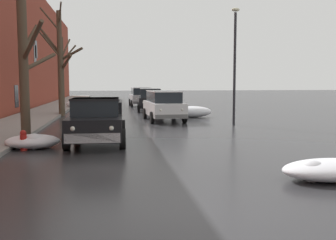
{
  "coord_description": "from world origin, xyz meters",
  "views": [
    {
      "loc": [
        -1.33,
        -6.24,
        2.34
      ],
      "look_at": [
        0.75,
        7.74,
        0.93
      ],
      "focal_mm": 40.86,
      "sensor_mm": 36.0,
      "label": 1
    }
  ],
  "objects_px": {
    "suv_silver_parked_far_down_block": "(141,96)",
    "fire_hydrant": "(23,140)",
    "bare_tree_far_down_block": "(61,71)",
    "suv_white_parked_kerbside_close": "(164,104)",
    "bare_tree_second_along_sidewalk": "(25,68)",
    "bare_tree_mid_block": "(60,60)",
    "street_lamp_post": "(235,61)",
    "suv_black_parked_kerbside_mid": "(150,99)",
    "pickup_truck_black_approaching_near_lane": "(97,120)"
  },
  "relations": [
    {
      "from": "pickup_truck_black_approaching_near_lane",
      "to": "suv_silver_parked_far_down_block",
      "type": "xyz_separation_m",
      "value": [
        3.37,
        22.29,
        0.11
      ]
    },
    {
      "from": "bare_tree_far_down_block",
      "to": "pickup_truck_black_approaching_near_lane",
      "type": "height_order",
      "value": "bare_tree_far_down_block"
    },
    {
      "from": "suv_black_parked_kerbside_mid",
      "to": "suv_white_parked_kerbside_close",
      "type": "bearing_deg",
      "value": -89.68
    },
    {
      "from": "suv_white_parked_kerbside_close",
      "to": "street_lamp_post",
      "type": "bearing_deg",
      "value": -40.52
    },
    {
      "from": "bare_tree_mid_block",
      "to": "suv_black_parked_kerbside_mid",
      "type": "xyz_separation_m",
      "value": [
        6.55,
        3.6,
        -2.82
      ]
    },
    {
      "from": "bare_tree_mid_block",
      "to": "bare_tree_far_down_block",
      "type": "xyz_separation_m",
      "value": [
        0.05,
        0.34,
        -0.71
      ]
    },
    {
      "from": "bare_tree_second_along_sidewalk",
      "to": "suv_silver_parked_far_down_block",
      "type": "xyz_separation_m",
      "value": [
        6.19,
        21.1,
        -1.93
      ]
    },
    {
      "from": "pickup_truck_black_approaching_near_lane",
      "to": "suv_white_parked_kerbside_close",
      "type": "height_order",
      "value": "suv_white_parked_kerbside_close"
    },
    {
      "from": "suv_white_parked_kerbside_close",
      "to": "suv_black_parked_kerbside_mid",
      "type": "xyz_separation_m",
      "value": [
        -0.04,
        7.86,
        -0.0
      ]
    },
    {
      "from": "pickup_truck_black_approaching_near_lane",
      "to": "suv_white_parked_kerbside_close",
      "type": "relative_size",
      "value": 1.08
    },
    {
      "from": "suv_white_parked_kerbside_close",
      "to": "suv_black_parked_kerbside_mid",
      "type": "relative_size",
      "value": 1.02
    },
    {
      "from": "street_lamp_post",
      "to": "bare_tree_far_down_block",
      "type": "bearing_deg",
      "value": 142.93
    },
    {
      "from": "suv_silver_parked_far_down_block",
      "to": "bare_tree_far_down_block",
      "type": "bearing_deg",
      "value": -123.01
    },
    {
      "from": "bare_tree_second_along_sidewalk",
      "to": "bare_tree_mid_block",
      "type": "height_order",
      "value": "bare_tree_mid_block"
    },
    {
      "from": "bare_tree_mid_block",
      "to": "pickup_truck_black_approaching_near_lane",
      "type": "height_order",
      "value": "bare_tree_mid_block"
    },
    {
      "from": "suv_black_parked_kerbside_mid",
      "to": "bare_tree_mid_block",
      "type": "bearing_deg",
      "value": -151.17
    },
    {
      "from": "bare_tree_mid_block",
      "to": "suv_black_parked_kerbside_mid",
      "type": "height_order",
      "value": "bare_tree_mid_block"
    },
    {
      "from": "bare_tree_far_down_block",
      "to": "suv_silver_parked_far_down_block",
      "type": "xyz_separation_m",
      "value": [
        6.23,
        9.6,
        -2.11
      ]
    },
    {
      "from": "suv_white_parked_kerbside_close",
      "to": "bare_tree_far_down_block",
      "type": "bearing_deg",
      "value": 144.89
    },
    {
      "from": "bare_tree_second_along_sidewalk",
      "to": "bare_tree_mid_block",
      "type": "xyz_separation_m",
      "value": [
        -0.09,
        11.16,
        0.89
      ]
    },
    {
      "from": "suv_black_parked_kerbside_mid",
      "to": "pickup_truck_black_approaching_near_lane",
      "type": "bearing_deg",
      "value": -102.84
    },
    {
      "from": "bare_tree_far_down_block",
      "to": "suv_white_parked_kerbside_close",
      "type": "height_order",
      "value": "bare_tree_far_down_block"
    },
    {
      "from": "bare_tree_far_down_block",
      "to": "fire_hydrant",
      "type": "relative_size",
      "value": 8.47
    },
    {
      "from": "suv_white_parked_kerbside_close",
      "to": "street_lamp_post",
      "type": "relative_size",
      "value": 0.78
    },
    {
      "from": "bare_tree_mid_block",
      "to": "suv_white_parked_kerbside_close",
      "type": "xyz_separation_m",
      "value": [
        6.59,
        -4.26,
        -2.82
      ]
    },
    {
      "from": "bare_tree_second_along_sidewalk",
      "to": "street_lamp_post",
      "type": "relative_size",
      "value": 0.88
    },
    {
      "from": "pickup_truck_black_approaching_near_lane",
      "to": "suv_silver_parked_far_down_block",
      "type": "bearing_deg",
      "value": 81.39
    },
    {
      "from": "bare_tree_second_along_sidewalk",
      "to": "bare_tree_mid_block",
      "type": "bearing_deg",
      "value": 90.47
    },
    {
      "from": "bare_tree_mid_block",
      "to": "pickup_truck_black_approaching_near_lane",
      "type": "xyz_separation_m",
      "value": [
        2.91,
        -12.35,
        -2.93
      ]
    },
    {
      "from": "suv_white_parked_kerbside_close",
      "to": "fire_hydrant",
      "type": "bearing_deg",
      "value": -123.1
    },
    {
      "from": "suv_white_parked_kerbside_close",
      "to": "suv_black_parked_kerbside_mid",
      "type": "distance_m",
      "value": 7.86
    },
    {
      "from": "suv_black_parked_kerbside_mid",
      "to": "suv_silver_parked_far_down_block",
      "type": "xyz_separation_m",
      "value": [
        -0.26,
        6.34,
        -0.0
      ]
    },
    {
      "from": "fire_hydrant",
      "to": "street_lamp_post",
      "type": "xyz_separation_m",
      "value": [
        9.59,
        6.44,
        3.13
      ]
    },
    {
      "from": "bare_tree_second_along_sidewalk",
      "to": "suv_silver_parked_far_down_block",
      "type": "relative_size",
      "value": 1.28
    },
    {
      "from": "suv_white_parked_kerbside_close",
      "to": "suv_silver_parked_far_down_block",
      "type": "bearing_deg",
      "value": 91.24
    },
    {
      "from": "suv_silver_parked_far_down_block",
      "to": "fire_hydrant",
      "type": "bearing_deg",
      "value": -103.86
    },
    {
      "from": "fire_hydrant",
      "to": "suv_black_parked_kerbside_mid",
      "type": "bearing_deg",
      "value": 70.58
    },
    {
      "from": "pickup_truck_black_approaching_near_lane",
      "to": "bare_tree_far_down_block",
      "type": "bearing_deg",
      "value": 102.7
    },
    {
      "from": "suv_white_parked_kerbside_close",
      "to": "bare_tree_mid_block",
      "type": "bearing_deg",
      "value": 147.15
    },
    {
      "from": "bare_tree_far_down_block",
      "to": "suv_silver_parked_far_down_block",
      "type": "relative_size",
      "value": 1.39
    },
    {
      "from": "bare_tree_mid_block",
      "to": "suv_black_parked_kerbside_mid",
      "type": "distance_m",
      "value": 7.99
    },
    {
      "from": "fire_hydrant",
      "to": "bare_tree_far_down_block",
      "type": "bearing_deg",
      "value": 91.7
    },
    {
      "from": "bare_tree_second_along_sidewalk",
      "to": "suv_black_parked_kerbside_mid",
      "type": "distance_m",
      "value": 16.23
    },
    {
      "from": "bare_tree_second_along_sidewalk",
      "to": "suv_silver_parked_far_down_block",
      "type": "height_order",
      "value": "bare_tree_second_along_sidewalk"
    },
    {
      "from": "suv_black_parked_kerbside_mid",
      "to": "suv_silver_parked_far_down_block",
      "type": "height_order",
      "value": "same"
    },
    {
      "from": "suv_silver_parked_far_down_block",
      "to": "fire_hydrant",
      "type": "height_order",
      "value": "suv_silver_parked_far_down_block"
    },
    {
      "from": "bare_tree_far_down_block",
      "to": "street_lamp_post",
      "type": "distance_m",
      "value": 12.54
    },
    {
      "from": "suv_white_parked_kerbside_close",
      "to": "fire_hydrant",
      "type": "height_order",
      "value": "suv_white_parked_kerbside_close"
    },
    {
      "from": "fire_hydrant",
      "to": "bare_tree_second_along_sidewalk",
      "type": "bearing_deg",
      "value": 98.51
    },
    {
      "from": "suv_black_parked_kerbside_mid",
      "to": "bare_tree_far_down_block",
      "type": "bearing_deg",
      "value": -153.36
    }
  ]
}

